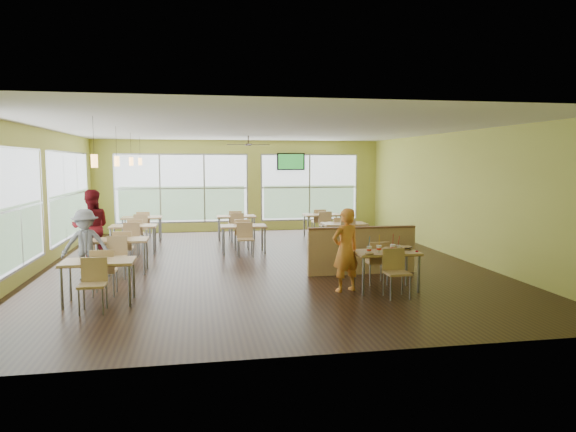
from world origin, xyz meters
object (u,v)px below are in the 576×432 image
object	(u,v)px
main_table	(386,257)
man_plaid	(346,250)
food_basket	(405,248)
half_wall_divider	(362,250)

from	to	relation	value
main_table	man_plaid	distance (m)	0.80
main_table	man_plaid	bearing A→B (deg)	175.55
man_plaid	food_basket	size ratio (longest dim) A/B	5.99
half_wall_divider	man_plaid	distance (m)	1.61
half_wall_divider	man_plaid	world-z (taller)	man_plaid
man_plaid	food_basket	xyz separation A→B (m)	(1.22, 0.07, -0.01)
half_wall_divider	food_basket	size ratio (longest dim) A/B	9.10
half_wall_divider	main_table	bearing A→B (deg)	-90.00
main_table	food_basket	bearing A→B (deg)	16.37
main_table	food_basket	xyz separation A→B (m)	(0.44, 0.13, 0.15)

